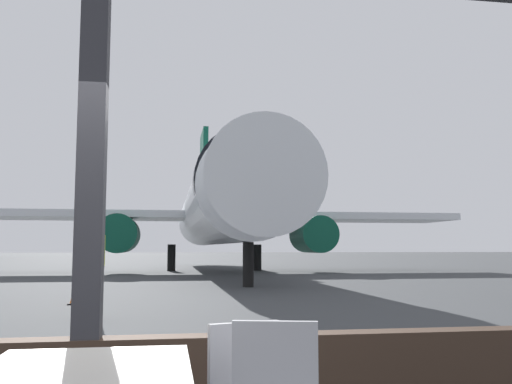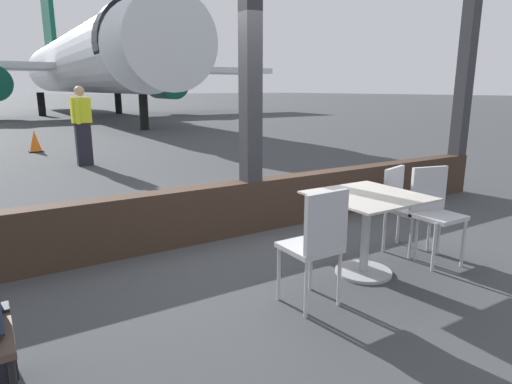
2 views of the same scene
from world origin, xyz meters
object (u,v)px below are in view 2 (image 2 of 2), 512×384
(airplane, at_px, (84,62))
(ground_crew_worker, at_px, (82,125))
(dining_table, at_px, (366,224))
(cafe_chair_aisle_left, at_px, (434,206))
(cafe_chair_window_right, at_px, (317,239))
(cafe_chair_window_left, at_px, (402,202))
(traffic_cone, at_px, (35,142))

(airplane, distance_m, ground_crew_worker, 19.35)
(dining_table, bearing_deg, cafe_chair_aisle_left, -6.88)
(cafe_chair_aisle_left, bearing_deg, airplane, 85.42)
(airplane, bearing_deg, cafe_chair_window_right, -97.99)
(dining_table, distance_m, cafe_chair_aisle_left, 0.83)
(cafe_chair_window_left, distance_m, ground_crew_worker, 7.55)
(cafe_chair_window_right, bearing_deg, cafe_chair_window_left, 18.37)
(cafe_chair_aisle_left, distance_m, airplane, 26.72)
(dining_table, xyz_separation_m, cafe_chair_window_left, (0.78, 0.26, 0.05))
(dining_table, bearing_deg, cafe_chair_window_left, 18.31)
(cafe_chair_window_right, xyz_separation_m, ground_crew_worker, (-0.18, 7.86, 0.34))
(traffic_cone, bearing_deg, ground_crew_worker, -76.72)
(cafe_chair_window_right, bearing_deg, airplane, 82.01)
(cafe_chair_window_right, relative_size, traffic_cone, 1.63)
(dining_table, height_order, cafe_chair_window_right, cafe_chair_window_right)
(dining_table, xyz_separation_m, traffic_cone, (-1.68, 10.57, -0.21))
(airplane, height_order, ground_crew_worker, airplane)
(cafe_chair_window_left, relative_size, cafe_chair_window_right, 0.93)
(cafe_chair_window_left, relative_size, airplane, 0.03)
(ground_crew_worker, bearing_deg, traffic_cone, 103.28)
(dining_table, bearing_deg, cafe_chair_window_right, -161.57)
(cafe_chair_window_right, height_order, cafe_chair_aisle_left, cafe_chair_window_right)
(cafe_chair_aisle_left, distance_m, ground_crew_worker, 7.91)
(ground_crew_worker, bearing_deg, cafe_chair_aisle_left, -76.89)
(cafe_chair_window_right, xyz_separation_m, cafe_chair_aisle_left, (1.62, 0.17, -0.01))
(cafe_chair_window_left, distance_m, cafe_chair_aisle_left, 0.36)
(ground_crew_worker, height_order, traffic_cone, ground_crew_worker)
(cafe_chair_window_right, relative_size, airplane, 0.03)
(traffic_cone, bearing_deg, cafe_chair_window_right, -85.37)
(dining_table, bearing_deg, ground_crew_worker, 97.30)
(dining_table, xyz_separation_m, cafe_chair_window_right, (-0.80, -0.27, 0.08))
(cafe_chair_aisle_left, height_order, ground_crew_worker, ground_crew_worker)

